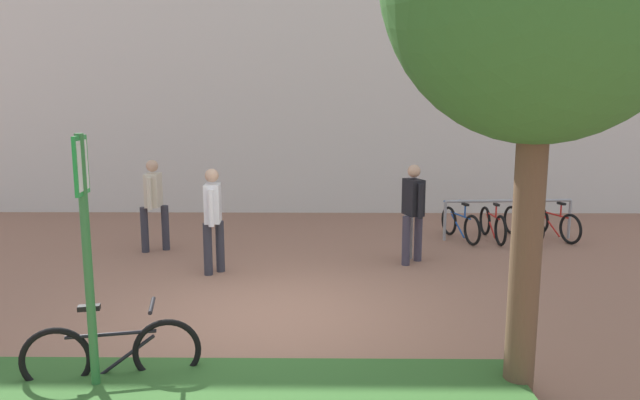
# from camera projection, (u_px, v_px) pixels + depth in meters

# --- Properties ---
(ground_plane) EXTENTS (60.00, 60.00, 0.00)m
(ground_plane) POSITION_uv_depth(u_px,v_px,m) (276.00, 317.00, 7.39)
(ground_plane) COLOR #936651
(building_facade) EXTENTS (28.00, 1.20, 10.00)m
(building_facade) POSITION_uv_depth(u_px,v_px,m) (301.00, 12.00, 14.27)
(building_facade) COLOR silver
(building_facade) RESTS_ON ground
(planter_strip) EXTENTS (7.00, 1.10, 0.16)m
(planter_strip) POSITION_uv_depth(u_px,v_px,m) (152.00, 391.00, 5.32)
(planter_strip) COLOR #336028
(planter_strip) RESTS_ON ground
(parking_sign_post) EXTENTS (0.08, 0.36, 2.48)m
(parking_sign_post) POSITION_uv_depth(u_px,v_px,m) (85.00, 230.00, 5.07)
(parking_sign_post) COLOR #2D7238
(parking_sign_post) RESTS_ON ground
(bike_at_sign) EXTENTS (1.65, 0.50, 0.86)m
(bike_at_sign) POSITION_uv_depth(u_px,v_px,m) (113.00, 354.00, 5.49)
(bike_at_sign) COLOR black
(bike_at_sign) RESTS_ON ground
(bike_rack_cluster) EXTENTS (2.65, 1.64, 0.83)m
(bike_rack_cluster) POSITION_uv_depth(u_px,v_px,m) (508.00, 223.00, 11.59)
(bike_rack_cluster) COLOR #99999E
(bike_rack_cluster) RESTS_ON ground
(bollard_steel) EXTENTS (0.16, 0.16, 0.90)m
(bollard_steel) POSITION_uv_depth(u_px,v_px,m) (408.00, 234.00, 10.14)
(bollard_steel) COLOR #ADADB2
(bollard_steel) RESTS_ON ground
(person_shirt_blue) EXTENTS (0.30, 0.61, 1.72)m
(person_shirt_blue) POSITION_uv_depth(u_px,v_px,m) (213.00, 214.00, 9.16)
(person_shirt_blue) COLOR #2D2D38
(person_shirt_blue) RESTS_ON ground
(person_suited_dark) EXTENTS (0.39, 0.58, 1.72)m
(person_suited_dark) POSITION_uv_depth(u_px,v_px,m) (413.00, 207.00, 9.76)
(person_suited_dark) COLOR #383342
(person_suited_dark) RESTS_ON ground
(person_shirt_white) EXTENTS (0.48, 0.61, 1.72)m
(person_shirt_white) POSITION_uv_depth(u_px,v_px,m) (154.00, 199.00, 10.57)
(person_shirt_white) COLOR #2D2D38
(person_shirt_white) RESTS_ON ground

